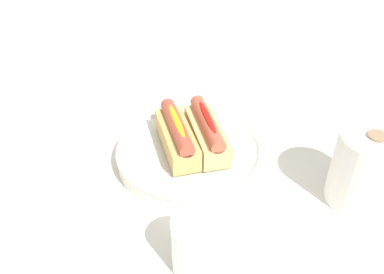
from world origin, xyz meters
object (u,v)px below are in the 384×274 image
(serving_bowl, at_px, (192,153))
(hotdog_back, at_px, (207,132))
(water_glass, at_px, (196,247))
(hotdog_front, at_px, (177,135))
(paper_towel_roll, at_px, (366,169))

(serving_bowl, height_order, hotdog_back, hotdog_back)
(serving_bowl, relative_size, water_glass, 3.04)
(hotdog_back, height_order, water_glass, hotdog_back)
(hotdog_front, bearing_deg, hotdog_back, 102.87)
(serving_bowl, xyz_separation_m, water_glass, (0.23, 0.01, 0.02))
(hotdog_back, relative_size, paper_towel_roll, 1.18)
(serving_bowl, bearing_deg, hotdog_back, 102.87)
(hotdog_back, distance_m, paper_towel_roll, 0.27)
(serving_bowl, relative_size, hotdog_back, 1.74)
(serving_bowl, distance_m, hotdog_front, 0.05)
(paper_towel_roll, bearing_deg, hotdog_front, -105.63)
(water_glass, bearing_deg, hotdog_front, -170.64)
(serving_bowl, bearing_deg, hotdog_front, -77.13)
(hotdog_front, height_order, water_glass, hotdog_front)
(water_glass, height_order, paper_towel_roll, paper_towel_roll)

